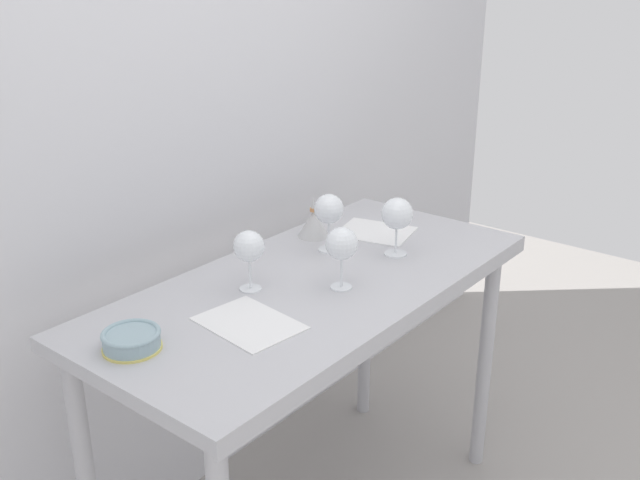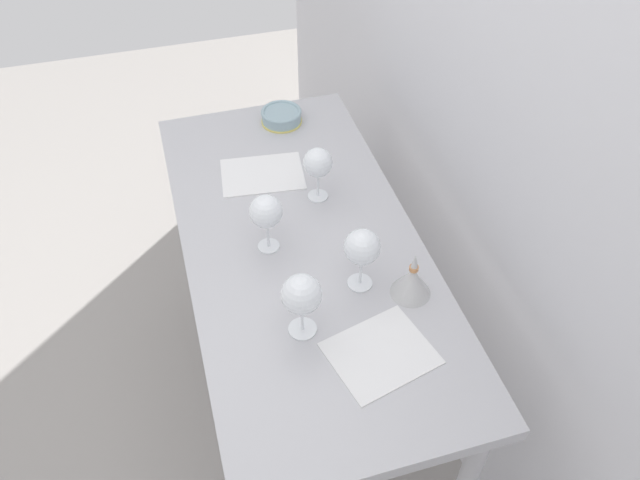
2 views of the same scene
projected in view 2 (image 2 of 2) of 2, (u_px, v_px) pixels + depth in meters
name	position (u px, v px, depth m)	size (l,w,h in m)	color
ground_plane	(308.00, 406.00, 2.40)	(6.00, 6.00, 0.00)	#99948F
back_wall	(488.00, 89.00, 1.58)	(3.80, 0.04, 2.60)	silver
steel_counter	(302.00, 266.00, 1.84)	(1.40, 0.65, 0.90)	#B3B3B8
wine_glass_far_left	(318.00, 164.00, 1.81)	(0.09, 0.09, 0.17)	white
wine_glass_far_right	(362.00, 248.00, 1.56)	(0.09, 0.09, 0.18)	white
wine_glass_near_right	(302.00, 295.00, 1.45)	(0.10, 0.10, 0.18)	white
wine_glass_near_center	(266.00, 213.00, 1.65)	(0.09, 0.09, 0.18)	white
tasting_sheet_upper	(262.00, 174.00, 1.97)	(0.19, 0.26, 0.00)	white
tasting_sheet_lower	(381.00, 353.00, 1.49)	(0.20, 0.24, 0.00)	white
tasting_bowl	(281.00, 116.00, 2.16)	(0.14, 0.14, 0.05)	#DBCC66
decanter_funnel	(412.00, 281.00, 1.60)	(0.11, 0.11, 0.14)	#B9B9B9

